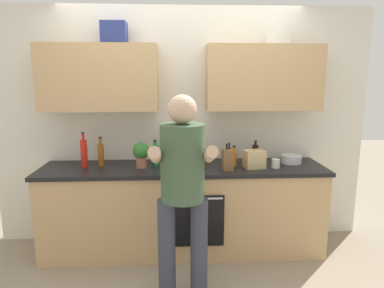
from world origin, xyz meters
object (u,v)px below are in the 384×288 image
object	(u,v)px
bottle_hotsauce	(84,153)
bottle_syrup	(101,154)
bottle_soda	(155,154)
grocery_bag_bread	(254,159)
potted_herb	(141,153)
bottle_juice	(234,158)
cup_coffee	(276,163)
bottle_soy	(255,153)
person_standing	(183,183)
mixing_bowl	(291,159)
knife_block	(228,159)
grocery_bag_crisps	(180,155)
bottle_wine	(202,157)

from	to	relation	value
bottle_hotsauce	bottle_syrup	bearing A→B (deg)	14.54
bottle_soda	grocery_bag_bread	xyz separation A→B (m)	(0.98, -0.16, -0.02)
bottle_syrup	potted_herb	xyz separation A→B (m)	(0.41, -0.10, 0.03)
bottle_soda	bottle_juice	size ratio (longest dim) A/B	1.26
bottle_soda	cup_coffee	bearing A→B (deg)	-7.56
bottle_soy	person_standing	bearing A→B (deg)	-130.16
bottle_soda	mixing_bowl	size ratio (longest dim) A/B	1.25
bottle_syrup	cup_coffee	bearing A→B (deg)	-5.64
knife_block	grocery_bag_crisps	bearing A→B (deg)	158.61
grocery_bag_crisps	knife_block	bearing A→B (deg)	-21.39
bottle_wine	bottle_hotsauce	bearing A→B (deg)	179.56
bottle_wine	bottle_juice	xyz separation A→B (m)	(0.32, -0.04, -0.01)
bottle_hotsauce	cup_coffee	distance (m)	1.90
bottle_soy	grocery_bag_bread	xyz separation A→B (m)	(-0.06, -0.23, -0.01)
cup_coffee	person_standing	bearing A→B (deg)	-143.14
cup_coffee	potted_herb	xyz separation A→B (m)	(-1.33, 0.07, 0.10)
bottle_hotsauce	knife_block	size ratio (longest dim) A/B	1.34
bottle_soda	bottle_wine	distance (m)	0.47
person_standing	bottle_hotsauce	distance (m)	1.27
bottle_soda	bottle_syrup	world-z (taller)	bottle_syrup
bottle_soda	knife_block	bearing A→B (deg)	-16.36
bottle_juice	grocery_bag_crisps	bearing A→B (deg)	175.17
bottle_juice	knife_block	bearing A→B (deg)	-122.02
bottle_soy	bottle_syrup	distance (m)	1.59
bottle_soda	bottle_hotsauce	world-z (taller)	bottle_hotsauce
cup_coffee	grocery_bag_crisps	size ratio (longest dim) A/B	0.40
cup_coffee	bottle_syrup	bearing A→B (deg)	174.36
bottle_syrup	grocery_bag_crisps	world-z (taller)	bottle_syrup
bottle_soda	cup_coffee	distance (m)	1.21
bottle_soda	grocery_bag_bread	size ratio (longest dim) A/B	1.34
bottle_syrup	grocery_bag_bread	bearing A→B (deg)	-6.38
knife_block	grocery_bag_bread	world-z (taller)	knife_block
potted_herb	bottle_soy	bearing A→B (deg)	7.65
grocery_bag_crisps	mixing_bowl	bearing A→B (deg)	2.55
bottle_soda	grocery_bag_crisps	xyz separation A→B (m)	(0.25, -0.03, -0.00)
mixing_bowl	grocery_bag_crisps	bearing A→B (deg)	-177.45
bottle_juice	mixing_bowl	xyz separation A→B (m)	(0.62, 0.10, -0.04)
bottle_soda	person_standing	bearing A→B (deg)	-73.67
bottle_hotsauce	cup_coffee	bearing A→B (deg)	-3.95
person_standing	knife_block	distance (m)	0.80
bottle_hotsauce	potted_herb	size ratio (longest dim) A/B	1.39
bottle_wine	bottle_soda	bearing A→B (deg)	175.60
person_standing	bottle_hotsauce	xyz separation A→B (m)	(-0.96, 0.84, 0.06)
bottle_hotsauce	mixing_bowl	size ratio (longest dim) A/B	1.68
person_standing	bottle_soy	bearing A→B (deg)	49.84
person_standing	bottle_soy	size ratio (longest dim) A/B	7.21
grocery_bag_crisps	bottle_soda	bearing A→B (deg)	173.27
cup_coffee	grocery_bag_crisps	distance (m)	0.95
bottle_wine	grocery_bag_crisps	size ratio (longest dim) A/B	1.02
bottle_soy	cup_coffee	world-z (taller)	bottle_soy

